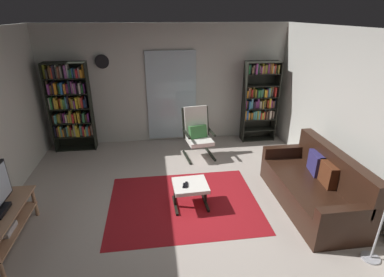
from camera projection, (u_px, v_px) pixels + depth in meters
ground_plane at (181, 214)px, 4.42m from camera, size 7.02×7.02×0.00m
wall_back at (167, 85)px, 6.54m from camera, size 5.60×0.06×2.60m
wall_right at (365, 125)px, 4.24m from camera, size 0.06×6.00×2.60m
glass_door_panel at (172, 97)px, 6.59m from camera, size 1.10×0.01×2.00m
area_rug at (184, 203)px, 4.66m from camera, size 2.33×1.80×0.01m
tv_stand at (1, 224)px, 3.72m from camera, size 0.48×1.23×0.49m
bookshelf_near_tv at (70, 104)px, 6.15m from camera, size 0.85×0.30×1.89m
bookshelf_near_sofa at (260, 98)px, 6.65m from camera, size 0.76×0.30×1.82m
leather_sofa at (315, 187)px, 4.52m from camera, size 0.86×1.94×0.90m
lounge_armchair at (198, 131)px, 6.06m from camera, size 0.64×0.72×1.02m
ottoman at (190, 188)px, 4.50m from camera, size 0.54×0.50×0.39m
tv_remote at (187, 185)px, 4.43m from camera, size 0.05×0.15×0.02m
cell_phone at (185, 185)px, 4.42m from camera, size 0.09×0.15×0.01m
wall_clock at (102, 62)px, 6.09m from camera, size 0.29×0.03×0.29m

